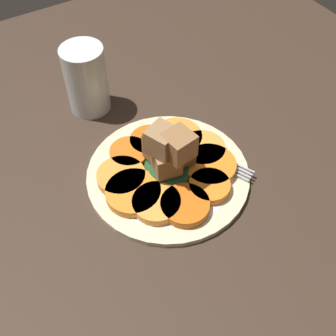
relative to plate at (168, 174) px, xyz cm
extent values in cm
cube|color=#38281E|center=(0.00, 0.00, -1.52)|extent=(120.00, 120.00, 2.00)
cylinder|color=beige|center=(0.00, 0.00, -0.02)|extent=(26.30, 26.30, 1.00)
cylinder|color=white|center=(0.00, 0.00, 0.03)|extent=(21.04, 21.04, 1.00)
cylinder|color=#F9963A|center=(-4.66, 4.92, 1.26)|extent=(7.39, 7.39, 1.36)
cylinder|color=#D56013|center=(-7.26, 1.49, 1.26)|extent=(7.46, 7.46, 1.36)
cylinder|color=orange|center=(-6.27, -3.69, 1.26)|extent=(6.46, 6.46, 1.36)
cylinder|color=orange|center=(-2.88, -6.11, 1.26)|extent=(8.57, 8.57, 1.36)
cylinder|color=#F9953A|center=(0.67, -7.13, 1.26)|extent=(7.68, 7.68, 1.36)
cylinder|color=orange|center=(5.13, -4.99, 1.26)|extent=(8.58, 8.58, 1.36)
cylinder|color=#D56013|center=(6.83, -0.60, 1.26)|extent=(6.75, 6.75, 1.36)
cylinder|color=orange|center=(6.32, 3.60, 1.26)|extent=(6.53, 6.53, 1.36)
cylinder|color=orange|center=(2.61, 7.09, 1.26)|extent=(7.74, 7.74, 1.36)
cylinder|color=orange|center=(-1.11, 6.96, 1.26)|extent=(8.58, 8.58, 1.36)
ellipsoid|color=#1E4723|center=(0.00, 0.00, 1.48)|extent=(8.35, 7.51, 1.79)
cube|color=olive|center=(1.86, -0.45, 4.63)|extent=(4.93, 4.93, 4.52)
cube|color=brown|center=(-0.45, -2.21, 4.29)|extent=(4.28, 4.28, 3.83)
cube|color=#9E754C|center=(-0.63, 0.66, 4.38)|extent=(4.79, 4.79, 4.01)
cube|color=#9E754C|center=(0.03, 0.96, 8.49)|extent=(5.31, 5.31, 4.08)
cube|color=olive|center=(-2.03, -0.54, 8.50)|extent=(4.65, 4.65, 4.08)
cube|color=#B2B2B7|center=(3.29, -5.37, 0.78)|extent=(11.61, 6.25, 0.40)
cube|color=#B2B2B7|center=(-2.95, -8.32, 0.78)|extent=(2.34, 2.73, 0.40)
cube|color=#B2B2B7|center=(-5.40, -10.58, 0.78)|extent=(4.52, 2.35, 0.40)
cube|color=#B2B2B7|center=(-5.68, -9.97, 0.78)|extent=(4.52, 2.35, 0.40)
cube|color=#B2B2B7|center=(-5.96, -9.37, 0.78)|extent=(4.52, 2.35, 0.40)
cube|color=#B2B2B7|center=(-6.25, -8.77, 0.78)|extent=(4.52, 2.35, 0.40)
cylinder|color=silver|center=(22.07, 3.45, 5.79)|extent=(7.55, 7.55, 12.61)
camera|label=1|loc=(-36.39, 22.48, 53.23)|focal=45.00mm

